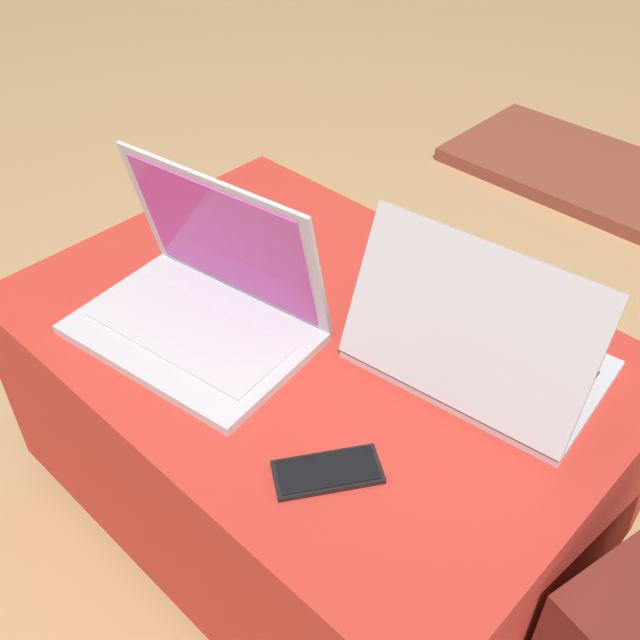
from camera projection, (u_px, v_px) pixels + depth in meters
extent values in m
plane|color=tan|center=(315.00, 503.00, 1.52)|extent=(14.00, 14.00, 0.00)
cube|color=maroon|center=(315.00, 495.00, 1.50)|extent=(0.96, 0.66, 0.05)
cube|color=#B22D23|center=(315.00, 417.00, 1.35)|extent=(1.00, 0.69, 0.41)
cube|color=#B7B7BC|center=(191.00, 333.00, 1.20)|extent=(0.40, 0.30, 0.02)
cube|color=#B2B2B7|center=(188.00, 331.00, 1.19)|extent=(0.35, 0.18, 0.00)
cube|color=#B7B7BC|center=(225.00, 238.00, 1.18)|extent=(0.38, 0.11, 0.25)
cube|color=#B23D93|center=(223.00, 240.00, 1.18)|extent=(0.34, 0.10, 0.22)
cube|color=#B7B7BC|center=(480.00, 359.00, 1.16)|extent=(0.39, 0.28, 0.02)
cube|color=#232328|center=(483.00, 352.00, 1.15)|extent=(0.33, 0.17, 0.00)
cube|color=#B7B7BC|center=(467.00, 325.00, 1.03)|extent=(0.37, 0.14, 0.23)
cube|color=#1E4799|center=(468.00, 325.00, 1.04)|extent=(0.33, 0.12, 0.20)
cube|color=black|center=(327.00, 472.00, 1.00)|extent=(0.13, 0.16, 0.01)
cube|color=black|center=(328.00, 470.00, 0.99)|extent=(0.12, 0.14, 0.00)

